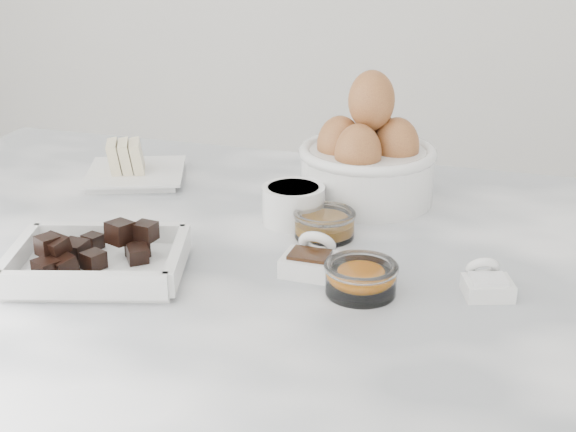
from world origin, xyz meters
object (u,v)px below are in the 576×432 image
object	(u,v)px
egg_bowl	(367,159)
honey_bowl	(324,223)
sugar_ramekin	(293,203)
vanilla_spoon	(312,259)
chocolate_dish	(98,257)
salt_spoon	(486,282)
butter_plate	(134,167)
zest_bowl	(361,277)

from	to	relation	value
egg_bowl	honey_bowl	distance (m)	0.15
sugar_ramekin	vanilla_spoon	distance (m)	0.15
egg_bowl	vanilla_spoon	size ratio (longest dim) A/B	2.59
chocolate_dish	sugar_ramekin	bearing A→B (deg)	52.77
chocolate_dish	salt_spoon	size ratio (longest dim) A/B	3.13
egg_bowl	vanilla_spoon	bearing A→B (deg)	-92.55
chocolate_dish	salt_spoon	bearing A→B (deg)	11.11
butter_plate	vanilla_spoon	world-z (taller)	butter_plate
chocolate_dish	butter_plate	world-z (taller)	butter_plate
zest_bowl	vanilla_spoon	distance (m)	0.07
egg_bowl	chocolate_dish	bearing A→B (deg)	-126.07
zest_bowl	salt_spoon	distance (m)	0.13
honey_bowl	chocolate_dish	bearing A→B (deg)	-139.95
chocolate_dish	vanilla_spoon	world-z (taller)	chocolate_dish
egg_bowl	vanilla_spoon	world-z (taller)	egg_bowl
sugar_ramekin	zest_bowl	xyz separation A→B (m)	(0.13, -0.17, -0.01)
butter_plate	zest_bowl	distance (m)	0.48
sugar_ramekin	salt_spoon	distance (m)	0.29
sugar_ramekin	vanilla_spoon	bearing A→B (deg)	-65.18
butter_plate	sugar_ramekin	bearing A→B (deg)	-18.41
salt_spoon	honey_bowl	bearing A→B (deg)	154.45
egg_bowl	salt_spoon	distance (m)	0.30
chocolate_dish	sugar_ramekin	distance (m)	0.27
honey_bowl	zest_bowl	xyz separation A→B (m)	(0.08, -0.14, 0.00)
butter_plate	honey_bowl	world-z (taller)	butter_plate
honey_bowl	egg_bowl	bearing A→B (deg)	81.28
salt_spoon	zest_bowl	bearing A→B (deg)	-163.11
honey_bowl	salt_spoon	xyz separation A→B (m)	(0.20, -0.10, -0.00)
chocolate_dish	honey_bowl	xyz separation A→B (m)	(0.21, 0.18, -0.00)
butter_plate	zest_bowl	world-z (taller)	butter_plate
egg_bowl	zest_bowl	world-z (taller)	egg_bowl
butter_plate	honey_bowl	xyz separation A→B (m)	(0.32, -0.13, -0.00)
chocolate_dish	zest_bowl	world-z (taller)	chocolate_dish
chocolate_dish	honey_bowl	size ratio (longest dim) A/B	2.86
butter_plate	egg_bowl	distance (m)	0.35
vanilla_spoon	zest_bowl	bearing A→B (deg)	-29.46
sugar_ramekin	egg_bowl	world-z (taller)	egg_bowl
vanilla_spoon	salt_spoon	xyz separation A→B (m)	(0.19, 0.00, -0.00)
butter_plate	vanilla_spoon	size ratio (longest dim) A/B	2.48
vanilla_spoon	salt_spoon	size ratio (longest dim) A/B	1.03
zest_bowl	salt_spoon	xyz separation A→B (m)	(0.13, 0.04, -0.01)
sugar_ramekin	zest_bowl	distance (m)	0.21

